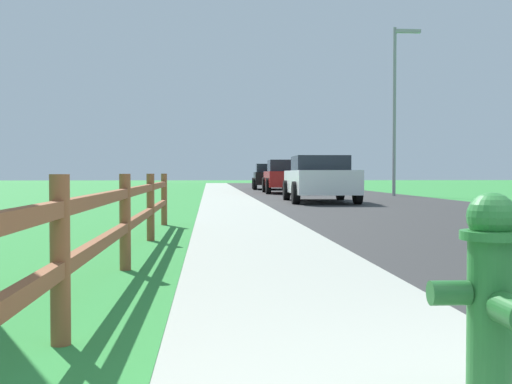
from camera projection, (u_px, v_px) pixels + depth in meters
ground_plane at (250, 196)px, 26.53m from camera, size 120.00×120.00×0.00m
road_asphalt at (323, 194)px, 28.79m from camera, size 7.00×66.00×0.01m
curb_concrete at (180, 195)px, 28.30m from camera, size 6.00×66.00×0.01m
grass_verge at (147, 195)px, 28.19m from camera, size 5.00×66.00×0.00m
fire_hydrant at (492, 302)px, 2.46m from camera, size 0.49×0.41×0.88m
rail_fence at (125, 214)px, 6.16m from camera, size 0.11×10.92×0.95m
parked_suv_white at (320, 179)px, 21.00m from camera, size 2.26×4.92×1.54m
parked_car_red at (286, 176)px, 30.31m from camera, size 2.22×4.34×1.60m
parked_car_black at (270, 176)px, 37.66m from camera, size 2.25×4.67×1.52m
street_lamp at (397, 97)px, 26.60m from camera, size 1.17×0.20×7.11m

